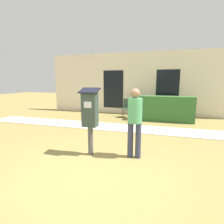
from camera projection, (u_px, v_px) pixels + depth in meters
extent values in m
plane|color=olive|center=(96.00, 168.00, 3.54)|extent=(40.00, 40.00, 0.00)
cube|color=beige|center=(127.00, 128.00, 6.52)|extent=(12.00, 1.10, 0.02)
cube|color=beige|center=(140.00, 84.00, 9.13)|extent=(10.00, 0.24, 3.20)
cube|color=black|center=(113.00, 89.00, 9.46)|extent=(1.10, 0.02, 2.00)
cube|color=black|center=(167.00, 90.00, 8.67)|extent=(1.10, 0.02, 2.00)
cylinder|color=#4C4C4C|center=(91.00, 141.00, 4.13)|extent=(0.12, 0.12, 0.70)
cube|color=#2D3D38|center=(90.00, 109.00, 4.00)|extent=(0.34, 0.22, 0.80)
cube|color=silver|center=(88.00, 105.00, 3.87)|extent=(0.18, 0.01, 0.14)
cube|color=black|center=(89.00, 90.00, 3.92)|extent=(0.44, 0.31, 0.12)
cylinder|color=#333851|center=(130.00, 140.00, 4.00)|extent=(0.13, 0.13, 0.82)
cylinder|color=#333851|center=(138.00, 141.00, 3.95)|extent=(0.13, 0.13, 0.82)
cylinder|color=#4C9E66|center=(135.00, 111.00, 3.86)|extent=(0.32, 0.32, 0.55)
sphere|color=#8C6647|center=(135.00, 93.00, 3.79)|extent=(0.21, 0.21, 0.21)
cylinder|color=#334738|center=(122.00, 114.00, 8.32)|extent=(0.03, 0.03, 0.42)
cylinder|color=#334738|center=(130.00, 114.00, 8.21)|extent=(0.03, 0.03, 0.42)
cylinder|color=#334738|center=(124.00, 112.00, 8.68)|extent=(0.03, 0.03, 0.42)
cylinder|color=#334738|center=(131.00, 113.00, 8.57)|extent=(0.03, 0.03, 0.42)
cube|color=#334738|center=(127.00, 108.00, 8.41)|extent=(0.44, 0.44, 0.04)
cube|color=#334738|center=(128.00, 103.00, 8.56)|extent=(0.44, 0.04, 0.44)
cylinder|color=#334738|center=(144.00, 114.00, 8.23)|extent=(0.03, 0.03, 0.42)
cylinder|color=#334738|center=(152.00, 114.00, 8.12)|extent=(0.03, 0.03, 0.42)
cylinder|color=#334738|center=(145.00, 113.00, 8.59)|extent=(0.03, 0.03, 0.42)
cylinder|color=#334738|center=(152.00, 113.00, 8.48)|extent=(0.03, 0.03, 0.42)
cube|color=#334738|center=(148.00, 109.00, 8.32)|extent=(0.44, 0.44, 0.04)
cube|color=#334738|center=(149.00, 103.00, 8.47)|extent=(0.44, 0.04, 0.44)
cylinder|color=#334738|center=(166.00, 116.00, 7.80)|extent=(0.03, 0.03, 0.42)
cylinder|color=#334738|center=(175.00, 116.00, 7.69)|extent=(0.03, 0.03, 0.42)
cylinder|color=#334738|center=(166.00, 114.00, 8.16)|extent=(0.03, 0.03, 0.42)
cylinder|color=#334738|center=(174.00, 115.00, 8.05)|extent=(0.03, 0.03, 0.42)
cube|color=#334738|center=(170.00, 110.00, 7.88)|extent=(0.44, 0.44, 0.04)
cube|color=#334738|center=(171.00, 104.00, 8.03)|extent=(0.44, 0.04, 0.44)
cube|color=#33662D|center=(165.00, 109.00, 7.62)|extent=(2.38, 0.60, 1.10)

